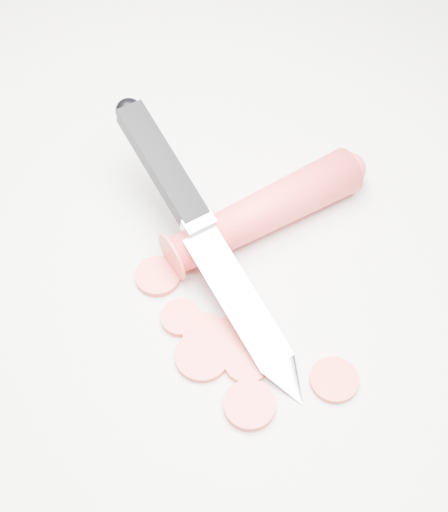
# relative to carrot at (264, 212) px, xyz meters

# --- Properties ---
(ground) EXTENTS (2.40, 2.40, 0.00)m
(ground) POSITION_rel_carrot_xyz_m (0.01, -0.06, -0.02)
(ground) COLOR silver
(ground) RESTS_ON ground
(carrot) EXTENTS (0.14, 0.15, 0.04)m
(carrot) POSITION_rel_carrot_xyz_m (0.00, 0.00, 0.00)
(carrot) COLOR red
(carrot) RESTS_ON ground
(carrot_slice_0) EXTENTS (0.04, 0.04, 0.01)m
(carrot_slice_0) POSITION_rel_carrot_xyz_m (-0.01, -0.13, -0.02)
(carrot_slice_0) COLOR #EC463C
(carrot_slice_0) RESTS_ON ground
(carrot_slice_1) EXTENTS (0.04, 0.04, 0.01)m
(carrot_slice_1) POSITION_rel_carrot_xyz_m (0.01, -0.11, -0.02)
(carrot_slice_1) COLOR #EC463C
(carrot_slice_1) RESTS_ON ground
(carrot_slice_2) EXTENTS (0.03, 0.03, 0.01)m
(carrot_slice_2) POSITION_rel_carrot_xyz_m (0.02, -0.13, -0.02)
(carrot_slice_2) COLOR #EC463C
(carrot_slice_2) RESTS_ON ground
(carrot_slice_3) EXTENTS (0.04, 0.04, 0.01)m
(carrot_slice_3) POSITION_rel_carrot_xyz_m (0.03, -0.16, -0.02)
(carrot_slice_3) COLOR #EC463C
(carrot_slice_3) RESTS_ON ground
(carrot_slice_4) EXTENTS (0.04, 0.04, 0.01)m
(carrot_slice_4) POSITION_rel_carrot_xyz_m (0.08, -0.12, -0.02)
(carrot_slice_4) COLOR #EC463C
(carrot_slice_4) RESTS_ON ground
(carrot_slice_5) EXTENTS (0.04, 0.04, 0.01)m
(carrot_slice_5) POSITION_rel_carrot_xyz_m (-0.07, -0.07, -0.02)
(carrot_slice_5) COLOR #EC463C
(carrot_slice_5) RESTS_ON ground
(carrot_slice_6) EXTENTS (0.03, 0.03, 0.01)m
(carrot_slice_6) POSITION_rel_carrot_xyz_m (-0.02, -0.11, -0.02)
(carrot_slice_6) COLOR #EC463C
(carrot_slice_6) RESTS_ON ground
(carrot_slice_7) EXTENTS (0.03, 0.03, 0.01)m
(carrot_slice_7) POSITION_rel_carrot_xyz_m (-0.04, -0.10, -0.02)
(carrot_slice_7) COLOR #EC463C
(carrot_slice_7) RESTS_ON ground
(kitchen_knife) EXTENTS (0.22, 0.21, 0.08)m
(kitchen_knife) POSITION_rel_carrot_xyz_m (-0.03, -0.05, 0.02)
(kitchen_knife) COLOR silver
(kitchen_knife) RESTS_ON ground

